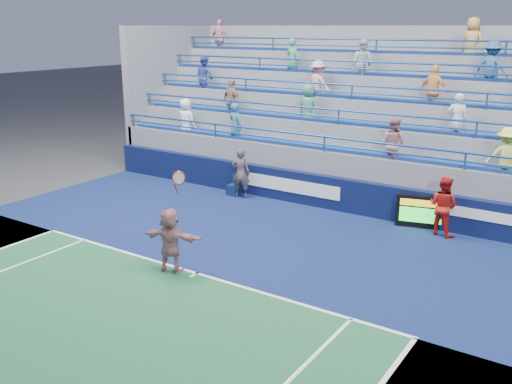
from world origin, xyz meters
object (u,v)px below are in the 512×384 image
Objects in this scene: serve_speed_board at (421,212)px; judge_chair at (234,189)px; tennis_player at (170,240)px; ball_girl at (443,206)px; line_judge at (241,173)px.

judge_chair is at bearing -177.63° from serve_speed_board.
tennis_player is at bearing -67.79° from judge_chair.
ball_girl is (0.69, -0.23, 0.37)m from serve_speed_board.
serve_speed_board is 0.82m from ball_girl.
tennis_player is (-4.11, -6.49, 0.32)m from serve_speed_board.
tennis_player is at bearing -122.36° from serve_speed_board.
ball_girl reaches higher than serve_speed_board.
ball_girl is at bearing 52.49° from tennis_player.
line_judge reaches higher than ball_girl.
judge_chair is at bearing 14.45° from ball_girl.
ball_girl is at bearing -18.23° from serve_speed_board.
judge_chair is 6.73m from tennis_player.
tennis_player reaches higher than serve_speed_board.
ball_girl is (4.80, 6.26, 0.05)m from tennis_player.
serve_speed_board is 0.81× the size of line_judge.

